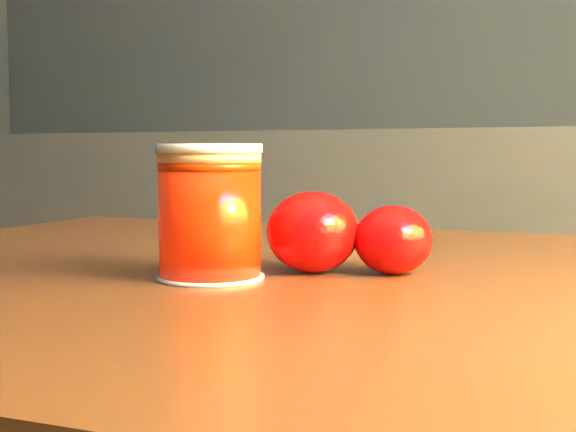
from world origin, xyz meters
The scene contains 5 objects.
kitchen_counter centered at (0.00, 1.45, 0.45)m, with size 3.15×0.60×0.90m, color #54555A.
table centered at (0.86, 0.04, 0.66)m, with size 1.13×0.89×0.76m.
juice_glass centered at (0.76, -0.04, 0.81)m, with size 0.08×0.08×0.10m.
orange_front centered at (0.87, 0.06, 0.79)m, with size 0.06×0.06×0.05m, color red.
orange_back centered at (0.81, 0.03, 0.79)m, with size 0.07×0.07×0.06m, color red.
Camera 1 is at (1.13, -0.50, 0.86)m, focal length 50.00 mm.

